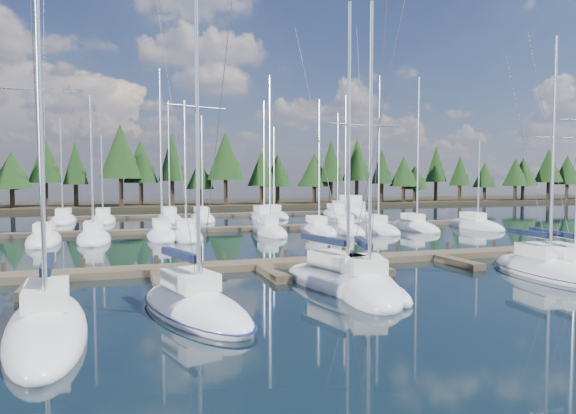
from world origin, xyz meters
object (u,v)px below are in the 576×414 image
object	(u,v)px
front_sailboat_0	(47,327)
front_sailboat_5	(569,270)
main_dock	(354,261)
front_sailboat_1	(194,308)
motor_yacht_right	(349,211)
front_sailboat_4	(544,270)
front_sailboat_3	(368,287)
front_sailboat_2	(342,282)

from	to	relation	value
front_sailboat_0	front_sailboat_5	size ratio (longest dim) A/B	0.97
front_sailboat_0	front_sailboat_5	bearing A→B (deg)	6.32
main_dock	front_sailboat_1	size ratio (longest dim) A/B	2.97
front_sailboat_0	motor_yacht_right	xyz separation A→B (m)	(34.42, 50.13, 0.22)
front_sailboat_4	motor_yacht_right	xyz separation A→B (m)	(9.52, 46.75, 0.23)
front_sailboat_4	front_sailboat_5	bearing A→B (deg)	-21.72
front_sailboat_5	front_sailboat_0	bearing A→B (deg)	-173.68
front_sailboat_3	front_sailboat_5	world-z (taller)	front_sailboat_5
front_sailboat_5	front_sailboat_2	bearing A→B (deg)	176.06
front_sailboat_0	front_sailboat_3	xyz separation A→B (m)	(13.47, 2.33, -0.00)
front_sailboat_0	front_sailboat_4	size ratio (longest dim) A/B	1.09
front_sailboat_0	front_sailboat_4	bearing A→B (deg)	7.73
motor_yacht_right	front_sailboat_4	bearing A→B (deg)	-101.50
front_sailboat_0	front_sailboat_3	size ratio (longest dim) A/B	1.07
front_sailboat_0	front_sailboat_5	world-z (taller)	front_sailboat_5
front_sailboat_3	motor_yacht_right	distance (m)	52.19
front_sailboat_1	front_sailboat_5	xyz separation A→B (m)	(20.91, 1.82, 0.01)
front_sailboat_3	front_sailboat_0	bearing A→B (deg)	-170.18
front_sailboat_0	motor_yacht_right	world-z (taller)	front_sailboat_0
front_sailboat_5	motor_yacht_right	distance (m)	47.96
main_dock	front_sailboat_3	xyz separation A→B (m)	(-2.92, -7.63, 0.09)
front_sailboat_2	motor_yacht_right	world-z (taller)	front_sailboat_2
front_sailboat_1	front_sailboat_3	distance (m)	8.35
front_sailboat_3	motor_yacht_right	world-z (taller)	front_sailboat_3
main_dock	front_sailboat_0	world-z (taller)	front_sailboat_0
front_sailboat_1	motor_yacht_right	world-z (taller)	front_sailboat_1
front_sailboat_3	front_sailboat_4	distance (m)	11.48
front_sailboat_3	front_sailboat_4	xyz separation A→B (m)	(11.43, 1.05, -0.00)
main_dock	front_sailboat_5	size ratio (longest dim) A/B	2.83
front_sailboat_2	main_dock	bearing A→B (deg)	59.74
front_sailboat_5	main_dock	bearing A→B (deg)	144.02
front_sailboat_1	front_sailboat_4	size ratio (longest dim) A/B	1.07
front_sailboat_3	front_sailboat_1	bearing A→B (deg)	-171.30
front_sailboat_2	front_sailboat_4	bearing A→B (deg)	-2.05
front_sailboat_1	front_sailboat_2	world-z (taller)	front_sailboat_1
front_sailboat_0	front_sailboat_1	xyz separation A→B (m)	(5.22, 1.07, -0.00)
front_sailboat_2	front_sailboat_1	bearing A→B (deg)	-160.11
main_dock	front_sailboat_4	world-z (taller)	front_sailboat_4
front_sailboat_1	front_sailboat_5	bearing A→B (deg)	4.98
front_sailboat_4	front_sailboat_5	xyz separation A→B (m)	(1.22, -0.49, 0.01)
main_dock	front_sailboat_1	xyz separation A→B (m)	(-11.17, -8.89, 0.09)
front_sailboat_3	front_sailboat_4	bearing A→B (deg)	5.23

